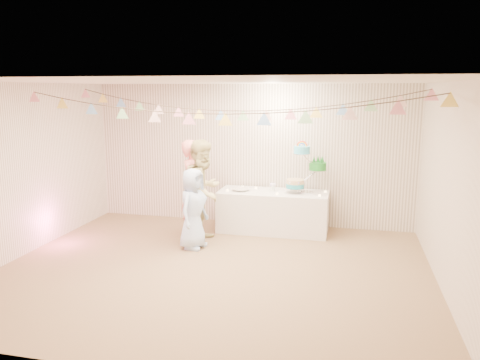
% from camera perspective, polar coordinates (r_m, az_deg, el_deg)
% --- Properties ---
extents(floor, '(6.00, 6.00, 0.00)m').
position_cam_1_polar(floor, '(6.70, -3.29, -10.91)').
color(floor, brown).
rests_on(floor, ground).
extents(ceiling, '(6.00, 6.00, 0.00)m').
position_cam_1_polar(ceiling, '(6.22, -3.56, 11.91)').
color(ceiling, silver).
rests_on(ceiling, ground).
extents(back_wall, '(6.00, 6.00, 0.00)m').
position_cam_1_polar(back_wall, '(8.73, 1.28, 3.10)').
color(back_wall, silver).
rests_on(back_wall, ground).
extents(front_wall, '(6.00, 6.00, 0.00)m').
position_cam_1_polar(front_wall, '(4.07, -13.58, -6.43)').
color(front_wall, silver).
rests_on(front_wall, ground).
extents(left_wall, '(5.00, 5.00, 0.00)m').
position_cam_1_polar(left_wall, '(7.74, -25.24, 1.03)').
color(left_wall, silver).
rests_on(left_wall, ground).
extents(right_wall, '(5.00, 5.00, 0.00)m').
position_cam_1_polar(right_wall, '(6.20, 24.23, -1.14)').
color(right_wall, silver).
rests_on(right_wall, ground).
extents(table, '(1.93, 0.77, 0.72)m').
position_cam_1_polar(table, '(8.36, 4.05, -3.84)').
color(table, silver).
rests_on(table, floor).
extents(cake_stand, '(0.76, 0.45, 0.85)m').
position_cam_1_polar(cake_stand, '(8.18, 7.99, 1.55)').
color(cake_stand, silver).
rests_on(cake_stand, table).
extents(cake_bottom, '(0.31, 0.31, 0.15)m').
position_cam_1_polar(cake_bottom, '(8.19, 6.85, -0.79)').
color(cake_bottom, '#26A3B2').
rests_on(cake_bottom, cake_stand).
extents(cake_middle, '(0.27, 0.27, 0.22)m').
position_cam_1_polar(cake_middle, '(8.26, 9.28, 1.14)').
color(cake_middle, '#1A7821').
rests_on(cake_middle, cake_stand).
extents(cake_top_tier, '(0.25, 0.25, 0.19)m').
position_cam_1_polar(cake_top_tier, '(8.12, 7.59, 2.95)').
color(cake_top_tier, '#44BAD8').
rests_on(cake_top_tier, cake_stand).
extents(platter, '(0.32, 0.32, 0.02)m').
position_cam_1_polar(platter, '(8.33, 0.08, -1.06)').
color(platter, white).
rests_on(platter, table).
extents(posy, '(0.13, 0.13, 0.15)m').
position_cam_1_polar(posy, '(8.31, 4.01, -0.66)').
color(posy, white).
rests_on(posy, table).
extents(person_adult_a, '(0.41, 0.62, 1.66)m').
position_cam_1_polar(person_adult_a, '(8.05, -5.65, -1.01)').
color(person_adult_a, '#FB8C83').
rests_on(person_adult_a, floor).
extents(person_adult_b, '(0.84, 0.97, 1.70)m').
position_cam_1_polar(person_adult_b, '(7.74, -4.47, -1.33)').
color(person_adult_b, '#CDC07E').
rests_on(person_adult_b, floor).
extents(person_child, '(0.53, 0.70, 1.29)m').
position_cam_1_polar(person_child, '(7.44, -5.72, -3.50)').
color(person_child, '#B4D2FF').
rests_on(person_child, floor).
extents(bunting_back, '(5.60, 1.10, 0.40)m').
position_cam_1_polar(bunting_back, '(7.28, -1.01, 9.82)').
color(bunting_back, pink).
rests_on(bunting_back, ceiling).
extents(bunting_front, '(5.60, 0.90, 0.36)m').
position_cam_1_polar(bunting_front, '(6.03, -4.08, 9.27)').
color(bunting_front, '#72A5E5').
rests_on(bunting_front, ceiling).
extents(tealight_0, '(0.04, 0.04, 0.03)m').
position_cam_1_polar(tealight_0, '(8.29, -1.54, -1.27)').
color(tealight_0, '#FFD88C').
rests_on(tealight_0, table).
extents(tealight_1, '(0.04, 0.04, 0.03)m').
position_cam_1_polar(tealight_1, '(8.51, 1.95, -0.96)').
color(tealight_1, '#FFD88C').
rests_on(tealight_1, table).
extents(tealight_2, '(0.04, 0.04, 0.03)m').
position_cam_1_polar(tealight_2, '(8.05, 4.54, -1.68)').
color(tealight_2, '#FFD88C').
rests_on(tealight_2, table).
extents(tealight_3, '(0.04, 0.04, 0.03)m').
position_cam_1_polar(tealight_3, '(8.44, 6.67, -1.12)').
color(tealight_3, '#FFD88C').
rests_on(tealight_3, table).
extents(tealight_4, '(0.04, 0.04, 0.03)m').
position_cam_1_polar(tealight_4, '(8.01, 9.68, -1.86)').
color(tealight_4, '#FFD88C').
rests_on(tealight_4, table).
extents(tealight_5, '(0.04, 0.04, 0.03)m').
position_cam_1_polar(tealight_5, '(8.33, 10.38, -1.39)').
color(tealight_5, '#FFD88C').
rests_on(tealight_5, table).
extents(tealight_6, '(0.04, 0.04, 0.03)m').
position_cam_1_polar(tealight_6, '(8.60, 0.30, -0.82)').
color(tealight_6, '#FFD88C').
rests_on(tealight_6, table).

